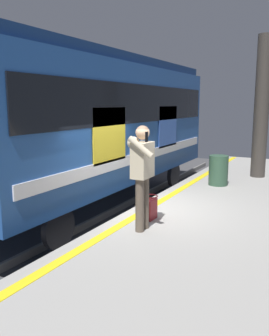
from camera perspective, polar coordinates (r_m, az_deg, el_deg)
ground_plane at (r=7.45m, az=-0.18°, el=-12.67°), size 24.85×24.85×0.00m
platform at (r=6.63m, az=16.91°, el=-12.03°), size 15.68×4.31×0.87m
safety_line at (r=7.02m, az=1.99°, el=-6.53°), size 15.36×0.16×0.01m
track_rail_near at (r=8.21m, az=-10.05°, el=-10.00°), size 20.38×0.08×0.16m
track_rail_far at (r=9.12m, az=-17.30°, el=-8.25°), size 20.38×0.08×0.16m
train_carriage at (r=9.72m, az=-6.80°, el=7.71°), size 9.07×3.08×3.89m
passenger at (r=5.70m, az=1.19°, el=-0.18°), size 0.57×0.55×1.69m
handbag at (r=6.41m, az=2.48°, el=-6.36°), size 0.30×0.28×0.43m
station_column at (r=10.50m, az=19.42°, el=9.00°), size 0.40×0.40×3.82m
trash_bin at (r=9.25m, az=13.11°, el=-0.36°), size 0.47×0.47×0.75m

